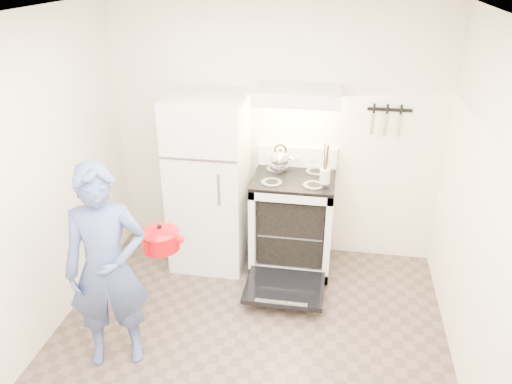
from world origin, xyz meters
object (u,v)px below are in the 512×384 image
at_px(refrigerator, 210,182).
at_px(tea_kettle, 280,158).
at_px(person, 107,269).
at_px(stove_body, 293,223).
at_px(dutch_oven, 161,240).

bearing_deg(refrigerator, tea_kettle, 13.70).
bearing_deg(person, refrigerator, 56.73).
bearing_deg(tea_kettle, refrigerator, -166.30).
xyz_separation_m(stove_body, person, (-1.18, -1.50, 0.34)).
relative_size(refrigerator, stove_body, 1.85).
bearing_deg(dutch_oven, tea_kettle, 59.95).
distance_m(refrigerator, person, 1.53).
relative_size(stove_body, tea_kettle, 3.45).
distance_m(stove_body, person, 1.94).
bearing_deg(person, dutch_oven, 31.74).
bearing_deg(tea_kettle, dutch_oven, -120.05).
bearing_deg(refrigerator, stove_body, 1.77).
bearing_deg(stove_body, dutch_oven, -127.84).
distance_m(refrigerator, stove_body, 0.90).
xyz_separation_m(tea_kettle, dutch_oven, (-0.75, -1.29, -0.22)).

